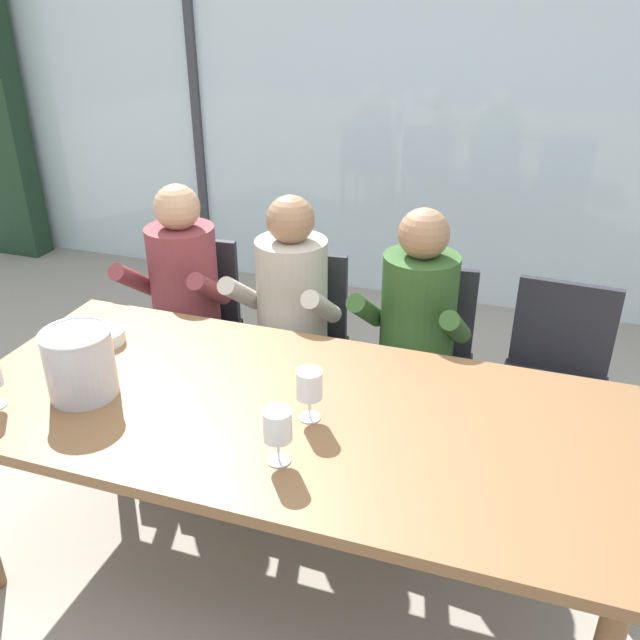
{
  "coord_description": "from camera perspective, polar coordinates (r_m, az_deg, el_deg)",
  "views": [
    {
      "loc": [
        0.68,
        -1.69,
        1.99
      ],
      "look_at": [
        0.0,
        0.35,
        0.9
      ],
      "focal_mm": 37.39,
      "sensor_mm": 36.0,
      "label": 1
    }
  ],
  "objects": [
    {
      "name": "chair_right_of_center",
      "position": [
        3.03,
        19.52,
        -4.08
      ],
      "size": [
        0.47,
        0.47,
        0.87
      ],
      "rotation": [
        0.0,
        0.0,
        -0.07
      ],
      "color": "#232328",
      "rests_on": "ground"
    },
    {
      "name": "wine_glass_by_right_taster",
      "position": [
        2.51,
        -20.71,
        -1.57
      ],
      "size": [
        0.08,
        0.08,
        0.17
      ],
      "color": "silver",
      "rests_on": "dining_table"
    },
    {
      "name": "wine_glass_by_left_taster",
      "position": [
        1.91,
        -3.65,
        -9.06
      ],
      "size": [
        0.08,
        0.08,
        0.17
      ],
      "color": "silver",
      "rests_on": "dining_table"
    },
    {
      "name": "window_glass_panel",
      "position": [
        4.44,
        9.87,
        17.57
      ],
      "size": [
        7.42,
        0.03,
        2.6
      ],
      "primitive_type": "cube",
      "color": "silver",
      "rests_on": "ground"
    },
    {
      "name": "person_maroon_top",
      "position": [
        3.18,
        -12.07,
        1.99
      ],
      "size": [
        0.47,
        0.62,
        1.19
      ],
      "rotation": [
        0.0,
        0.0,
        0.05
      ],
      "color": "brown",
      "rests_on": "ground"
    },
    {
      "name": "hillside_vineyard",
      "position": [
        7.89,
        13.91,
        17.05
      ],
      "size": [
        13.42,
        2.4,
        1.49
      ],
      "primitive_type": "cube",
      "color": "#568942",
      "rests_on": "ground"
    },
    {
      "name": "window_mullion_left",
      "position": [
        4.96,
        -10.6,
        18.46
      ],
      "size": [
        0.06,
        0.06,
        2.6
      ],
      "primitive_type": "cube",
      "color": "#38383D",
      "rests_on": "ground"
    },
    {
      "name": "person_olive_shirt",
      "position": [
        2.82,
        7.88,
        -0.97
      ],
      "size": [
        0.49,
        0.63,
        1.19
      ],
      "rotation": [
        0.0,
        0.0,
        -0.1
      ],
      "color": "#2D5123",
      "rests_on": "ground"
    },
    {
      "name": "ice_bucket_primary",
      "position": [
        2.34,
        -19.86,
        -3.43
      ],
      "size": [
        0.23,
        0.23,
        0.24
      ],
      "color": "#B7B7BC",
      "rests_on": "dining_table"
    },
    {
      "name": "chair_left_of_center",
      "position": [
        3.16,
        -1.87,
        -1.08
      ],
      "size": [
        0.47,
        0.47,
        0.87
      ],
      "rotation": [
        0.0,
        0.0,
        0.07
      ],
      "color": "#232328",
      "rests_on": "ground"
    },
    {
      "name": "tasting_bowl",
      "position": [
        2.7,
        -18.0,
        -1.35
      ],
      "size": [
        0.16,
        0.16,
        0.05
      ],
      "primitive_type": "cylinder",
      "color": "silver",
      "rests_on": "dining_table"
    },
    {
      "name": "chair_center",
      "position": [
        3.04,
        8.9,
        -2.64
      ],
      "size": [
        0.49,
        0.49,
        0.87
      ],
      "rotation": [
        0.0,
        0.0,
        0.11
      ],
      "color": "#232328",
      "rests_on": "ground"
    },
    {
      "name": "dining_table",
      "position": [
        2.25,
        -2.87,
        -8.86
      ],
      "size": [
        2.22,
        1.01,
        0.75
      ],
      "color": "brown",
      "rests_on": "ground"
    },
    {
      "name": "ground",
      "position": [
        3.41,
        3.5,
        -8.79
      ],
      "size": [
        14.0,
        14.0,
        0.0
      ],
      "primitive_type": "plane",
      "color": "#9E9384"
    },
    {
      "name": "chair_near_curtain",
      "position": [
        3.39,
        -10.87,
        0.47
      ],
      "size": [
        0.47,
        0.47,
        0.87
      ],
      "rotation": [
        0.0,
        0.0,
        0.07
      ],
      "color": "#232328",
      "rests_on": "ground"
    },
    {
      "name": "person_beige_jumper",
      "position": [
        2.96,
        -2.97,
        0.65
      ],
      "size": [
        0.47,
        0.62,
        1.19
      ],
      "rotation": [
        0.0,
        0.0,
        -0.04
      ],
      "color": "#B7AD9E",
      "rests_on": "ground"
    },
    {
      "name": "wine_glass_near_bucket",
      "position": [
        2.08,
        -0.92,
        -5.72
      ],
      "size": [
        0.08,
        0.08,
        0.17
      ],
      "color": "silver",
      "rests_on": "dining_table"
    }
  ]
}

